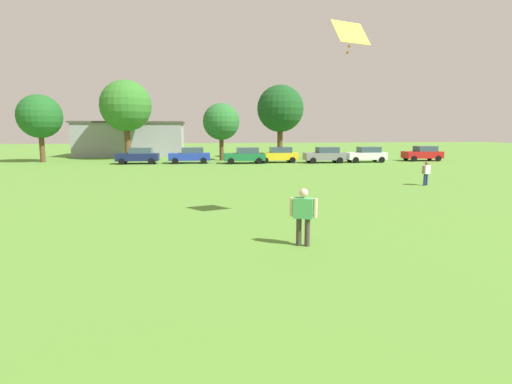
{
  "coord_description": "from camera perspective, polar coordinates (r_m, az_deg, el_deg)",
  "views": [
    {
      "loc": [
        -1.74,
        1.89,
        3.54
      ],
      "look_at": [
        -0.5,
        10.94,
        2.12
      ],
      "focal_mm": 28.35,
      "sensor_mm": 36.0,
      "label": 1
    }
  ],
  "objects": [
    {
      "name": "house_left",
      "position": [
        58.01,
        -17.13,
        7.21
      ],
      "size": [
        14.22,
        8.17,
        4.61
      ],
      "color": "#9999A3",
      "rests_on": "ground"
    },
    {
      "name": "tree_far_right",
      "position": [
        51.24,
        3.44,
        11.64
      ],
      "size": [
        5.79,
        5.79,
        9.02
      ],
      "color": "brown",
      "rests_on": "ground"
    },
    {
      "name": "parked_car_blue_1",
      "position": [
        43.49,
        -9.26,
        5.15
      ],
      "size": [
        4.3,
        2.02,
        1.68
      ],
      "rotation": [
        0.0,
        0.0,
        3.14
      ],
      "color": "#1E38AD",
      "rests_on": "ground"
    },
    {
      "name": "parked_car_red_6",
      "position": [
        50.06,
        22.49,
        5.07
      ],
      "size": [
        4.3,
        2.02,
        1.68
      ],
      "rotation": [
        0.0,
        0.0,
        3.14
      ],
      "color": "red",
      "rests_on": "ground"
    },
    {
      "name": "kite",
      "position": [
        15.77,
        13.19,
        20.9
      ],
      "size": [
        1.49,
        1.04,
        1.17
      ],
      "color": "yellow"
    },
    {
      "name": "ground_plane",
      "position": [
        28.39,
        -4.23,
        1.62
      ],
      "size": [
        160.0,
        160.0,
        0.0
      ],
      "primitive_type": "plane",
      "color": "#568C33"
    },
    {
      "name": "parked_car_yellow_3",
      "position": [
        43.83,
        3.16,
        5.28
      ],
      "size": [
        4.3,
        2.02,
        1.68
      ],
      "rotation": [
        0.0,
        0.0,
        3.14
      ],
      "color": "yellow",
      "rests_on": "ground"
    },
    {
      "name": "tree_far_left",
      "position": [
        50.2,
        -28.22,
        9.36
      ],
      "size": [
        4.68,
        4.68,
        7.3
      ],
      "color": "brown",
      "rests_on": "ground"
    },
    {
      "name": "parked_car_white_5",
      "position": [
        45.85,
        15.31,
        5.14
      ],
      "size": [
        4.3,
        2.02,
        1.68
      ],
      "rotation": [
        0.0,
        0.0,
        3.14
      ],
      "color": "white",
      "rests_on": "ground"
    },
    {
      "name": "parked_car_navy_0",
      "position": [
        43.96,
        -16.26,
        4.96
      ],
      "size": [
        4.3,
        2.02,
        1.68
      ],
      "rotation": [
        0.0,
        0.0,
        3.14
      ],
      "color": "#141E4C",
      "rests_on": "ground"
    },
    {
      "name": "tree_right",
      "position": [
        47.18,
        -4.93,
        9.84
      ],
      "size": [
        4.2,
        4.2,
        6.55
      ],
      "color": "brown",
      "rests_on": "ground"
    },
    {
      "name": "bystander_near_trees",
      "position": [
        27.96,
        22.88,
        2.71
      ],
      "size": [
        0.66,
        0.47,
        1.53
      ],
      "rotation": [
        0.0,
        0.0,
        3.6
      ],
      "color": "navy",
      "rests_on": "ground"
    },
    {
      "name": "tree_left",
      "position": [
        50.87,
        -17.89,
        11.48
      ],
      "size": [
        5.98,
        5.98,
        9.31
      ],
      "color": "brown",
      "rests_on": "ground"
    },
    {
      "name": "parked_car_green_2",
      "position": [
        42.71,
        -1.56,
        5.2
      ],
      "size": [
        4.3,
        2.02,
        1.68
      ],
      "rotation": [
        0.0,
        0.0,
        3.14
      ],
      "color": "#196B38",
      "rests_on": "ground"
    },
    {
      "name": "parked_car_gray_4",
      "position": [
        44.12,
        9.7,
        5.19
      ],
      "size": [
        4.3,
        2.02,
        1.68
      ],
      "rotation": [
        0.0,
        0.0,
        3.14
      ],
      "color": "slate",
      "rests_on": "ground"
    },
    {
      "name": "adult_bystander",
      "position": [
        12.37,
        6.7,
        -2.82
      ],
      "size": [
        0.78,
        0.54,
        1.78
      ],
      "rotation": [
        0.0,
        0.0,
        2.72
      ],
      "color": "#3F3833",
      "rests_on": "ground"
    }
  ]
}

